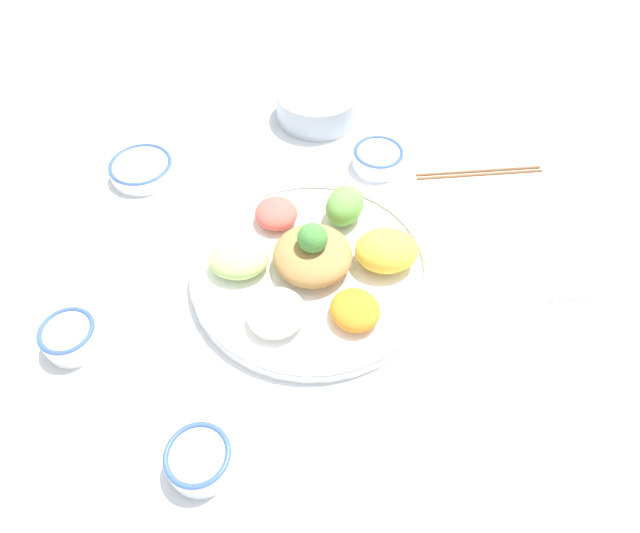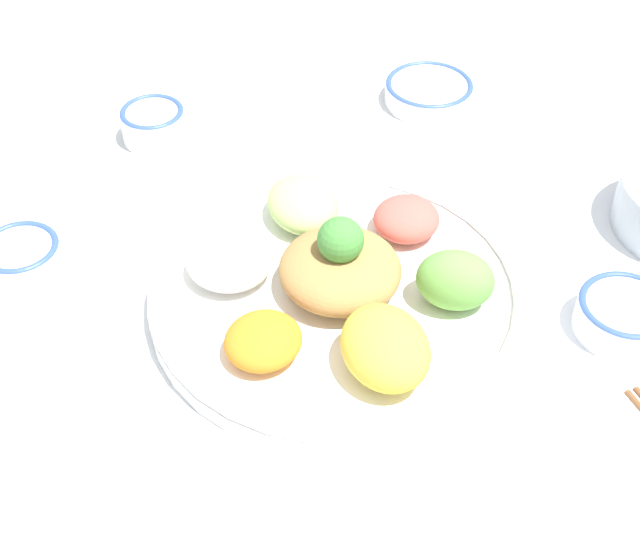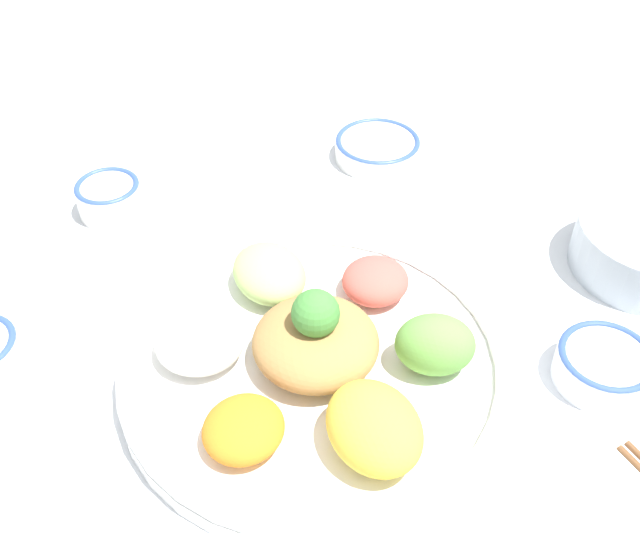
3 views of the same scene
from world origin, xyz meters
name	(u,v)px [view 2 (image 2 of 3)]	position (x,y,z in m)	size (l,w,h in m)	color
ground_plane	(385,309)	(0.00, 0.00, 0.00)	(2.40, 2.40, 0.00)	white
salad_platter	(340,285)	(0.03, 0.03, 0.03)	(0.40, 0.40, 0.11)	white
sauce_bowl_red	(429,91)	(0.27, -0.29, 0.02)	(0.12, 0.12, 0.03)	white
rice_bowl_blue	(624,315)	(-0.16, -0.18, 0.02)	(0.10, 0.10, 0.04)	white
sauce_bowl_dark	(22,259)	(0.27, 0.28, 0.02)	(0.08, 0.08, 0.04)	white
rice_bowl_plain	(153,123)	(0.41, 0.05, 0.02)	(0.08, 0.08, 0.04)	white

